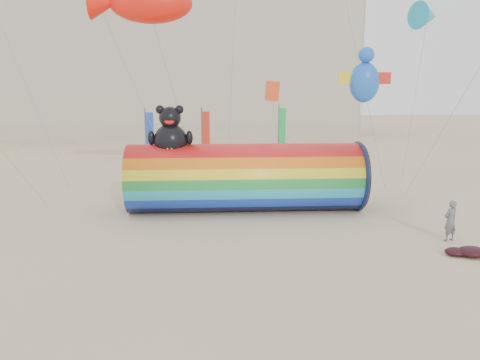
{
  "coord_description": "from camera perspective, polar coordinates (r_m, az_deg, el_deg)",
  "views": [
    {
      "loc": [
        -0.78,
        -20.61,
        7.06
      ],
      "look_at": [
        0.5,
        1.5,
        2.4
      ],
      "focal_mm": 35.0,
      "sensor_mm": 36.0,
      "label": 1
    }
  ],
  "objects": [
    {
      "name": "fabric_bundle",
      "position": [
        21.83,
        26.84,
        -7.84
      ],
      "size": [
        2.62,
        1.35,
        0.41
      ],
      "color": "#3E0B13",
      "rests_on": "ground"
    },
    {
      "name": "windsock_assembly",
      "position": [
        25.85,
        0.66,
        0.53
      ],
      "size": [
        12.89,
        3.92,
        5.94
      ],
      "color": "red",
      "rests_on": "ground"
    },
    {
      "name": "flying_kites",
      "position": [
        25.61,
        -0.82,
        19.91
      ],
      "size": [
        27.61,
        10.87,
        9.06
      ],
      "color": "#FF1A0D",
      "rests_on": "ground"
    },
    {
      "name": "hotel_building",
      "position": [
        67.57,
        -13.29,
        14.33
      ],
      "size": [
        60.4,
        15.4,
        20.6
      ],
      "color": "#B7AD99",
      "rests_on": "ground"
    },
    {
      "name": "festival_banners",
      "position": [
        36.54,
        -3.03,
        4.91
      ],
      "size": [
        11.09,
        5.11,
        5.2
      ],
      "color": "#59595E",
      "rests_on": "ground"
    },
    {
      "name": "ground",
      "position": [
        21.79,
        -1.09,
        -7.02
      ],
      "size": [
        160.0,
        160.0,
        0.0
      ],
      "primitive_type": "plane",
      "color": "#CCB58C",
      "rests_on": "ground"
    },
    {
      "name": "kite_handler",
      "position": [
        23.11,
        24.25,
        -4.55
      ],
      "size": [
        0.8,
        0.67,
        1.88
      ],
      "primitive_type": "imported",
      "rotation": [
        0.0,
        0.0,
        3.5
      ],
      "color": "slate",
      "rests_on": "ground"
    }
  ]
}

